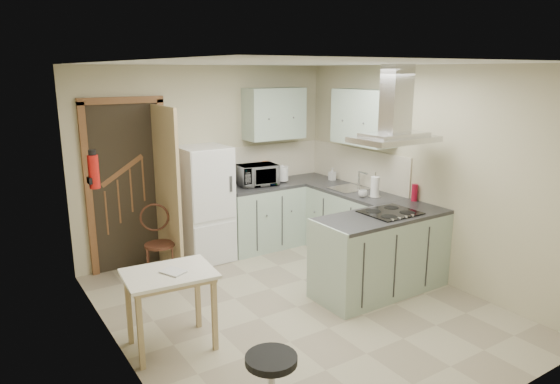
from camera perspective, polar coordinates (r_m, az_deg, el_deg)
floor at (r=5.42m, az=1.95°, el=-12.98°), size 4.20×4.20×0.00m
ceiling at (r=4.84m, az=2.20°, el=14.49°), size 4.20×4.20×0.00m
back_wall at (r=6.77m, az=-8.26°, el=3.52°), size 3.60×0.00×3.60m
left_wall at (r=4.24m, az=-18.24°, el=-3.22°), size 0.00×4.20×4.20m
right_wall at (r=6.18m, az=15.85°, el=2.15°), size 0.00×4.20×4.20m
doorway at (r=6.41m, az=-17.01°, el=0.64°), size 1.10×0.12×2.10m
fridge at (r=6.53m, az=-8.57°, el=-1.37°), size 0.60×0.60×1.50m
counter_back at (r=7.00m, az=-2.08°, el=-2.74°), size 1.08×0.60×0.90m
counter_right at (r=6.94m, az=6.79°, el=-2.97°), size 0.60×1.95×0.90m
splashback at (r=7.23m, az=-1.27°, el=3.51°), size 1.68×0.02×0.50m
wall_cabinet_back at (r=6.99m, az=-0.66°, el=8.95°), size 0.85×0.35×0.70m
wall_cabinet_right at (r=6.55m, az=9.54°, el=8.44°), size 0.35×0.90×0.70m
peninsula at (r=5.73m, az=11.53°, el=-6.84°), size 1.55×0.65×0.90m
hob at (r=5.65m, az=12.47°, el=-2.29°), size 0.58×0.50×0.01m
extractor_hood at (r=5.49m, az=12.91°, el=5.90°), size 0.90×0.55×0.10m
sink at (r=6.69m, az=7.85°, el=0.41°), size 0.45×0.40×0.01m
fire_extinguisher at (r=5.05m, az=-20.52°, el=2.18°), size 0.10×0.10×0.32m
drop_leaf_table at (r=4.67m, az=-12.34°, el=-13.00°), size 0.82×0.64×0.72m
bentwood_chair at (r=6.17m, az=-13.60°, el=-5.91°), size 0.46×0.46×0.80m
microwave at (r=6.82m, az=-2.60°, el=1.96°), size 0.56×0.41×0.29m
kettle at (r=7.03m, az=0.29°, el=2.13°), size 0.19×0.19×0.24m
cereal_box at (r=7.03m, az=-1.51°, el=2.31°), size 0.11×0.20×0.28m
soap_bottle at (r=7.18m, az=5.98°, el=2.06°), size 0.08×0.08×0.18m
paper_towel at (r=6.28m, az=10.80°, el=0.61°), size 0.11×0.11×0.27m
cup at (r=6.27m, az=9.44°, el=-0.20°), size 0.15×0.15×0.09m
red_bottle at (r=6.22m, az=15.12°, el=-0.07°), size 0.08×0.08×0.20m
book at (r=4.44m, az=-12.82°, el=-8.74°), size 0.22×0.25×0.09m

